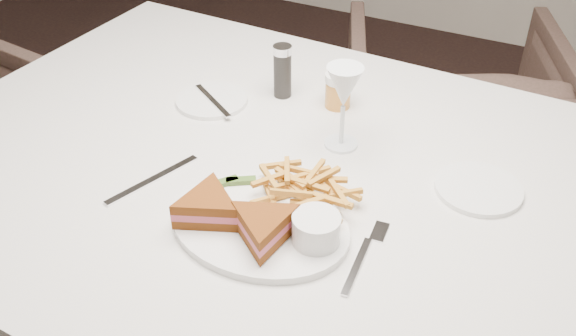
# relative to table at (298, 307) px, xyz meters

# --- Properties ---
(table) EXTENTS (1.65, 1.14, 0.75)m
(table) POSITION_rel_table_xyz_m (0.00, 0.00, 0.00)
(table) COLOR silver
(table) RESTS_ON ground
(chair_far) EXTENTS (0.87, 0.85, 0.70)m
(chair_far) POSITION_rel_table_xyz_m (0.09, 0.98, -0.02)
(chair_far) COLOR #44312A
(chair_far) RESTS_ON ground
(table_setting) EXTENTS (0.77, 0.64, 0.18)m
(table_setting) POSITION_rel_table_xyz_m (0.01, -0.06, 0.41)
(table_setting) COLOR white
(table_setting) RESTS_ON table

